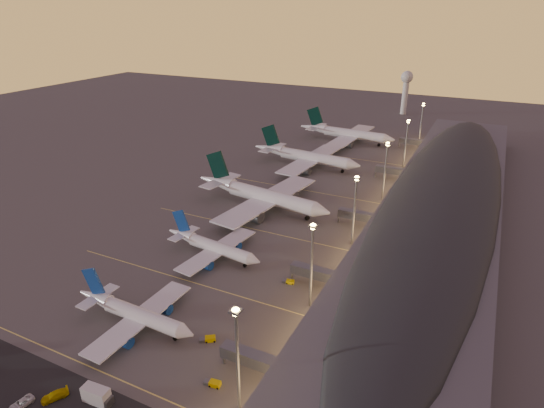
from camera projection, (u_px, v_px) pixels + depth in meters
The scene contains 17 objects.
ground at pixel (204, 275), 143.19m from camera, with size 700.00×700.00×0.00m, color #484542.
airliner_narrow_south at pixel (134, 313), 119.63m from camera, with size 38.75×34.53×13.88m.
airliner_narrow_north at pixel (212, 246), 152.70m from camera, with size 39.02×35.08×13.93m.
airliner_wide_near at pixel (260, 195), 188.95m from camera, with size 65.37×60.12×20.93m.
airliner_wide_mid at pixel (305, 156), 237.95m from camera, with size 61.43×56.20×19.65m.
airliner_wide_far at pixel (346, 133), 280.34m from camera, with size 61.51×56.16×19.68m.
terminal_building at pixel (443, 202), 174.29m from camera, with size 56.35×255.00×17.46m.
light_masts at pixel (374, 176), 175.02m from camera, with size 2.20×217.20×25.90m.
radar_tower at pixel (406, 85), 343.97m from camera, with size 9.00×9.00×32.50m.
service_lane at pixel (56, 403), 97.17m from camera, with size 260.00×16.00×0.01m.
lane_markings at pixel (262, 224), 176.05m from camera, with size 90.00×180.36×0.00m.
baggage_tug_a at pixel (213, 383), 101.52m from camera, with size 4.05×2.06×1.16m.
baggage_tug_b at pixel (208, 339), 114.89m from camera, with size 4.23×3.59×1.21m.
baggage_tug_c at pixel (289, 282), 138.77m from camera, with size 3.80×2.10×1.07m.
catering_truck_a at pixel (98, 396), 96.75m from camera, with size 6.83×3.07×3.75m.
service_van_c at pixel (21, 404), 96.11m from camera, with size 2.43×5.27×1.46m, color silver.
service_van_d at pixel (55, 396), 97.99m from camera, with size 2.30×5.65×1.64m, color #C6AA00.
Camera 1 is at (73.06, -100.05, 78.24)m, focal length 30.00 mm.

